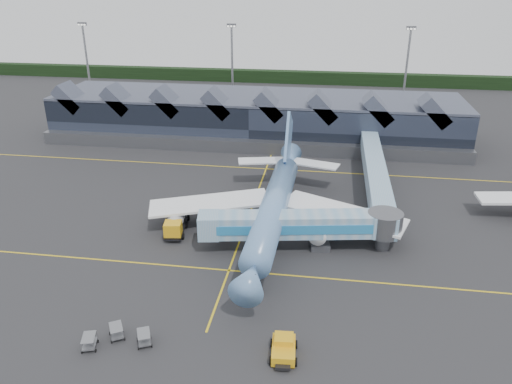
# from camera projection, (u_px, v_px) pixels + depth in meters

# --- Properties ---
(ground) EXTENTS (260.00, 260.00, 0.00)m
(ground) POSITION_uv_depth(u_px,v_px,m) (240.00, 240.00, 70.19)
(ground) COLOR #272729
(ground) RESTS_ON ground
(taxi_stripes) EXTENTS (120.00, 60.00, 0.01)m
(taxi_stripes) POSITION_uv_depth(u_px,v_px,m) (251.00, 209.00, 79.24)
(taxi_stripes) COLOR yellow
(taxi_stripes) RESTS_ON ground
(tree_line_far) EXTENTS (260.00, 4.00, 4.00)m
(tree_line_far) POSITION_uv_depth(u_px,v_px,m) (298.00, 77.00, 168.91)
(tree_line_far) COLOR black
(tree_line_far) RESTS_ON ground
(terminal) EXTENTS (90.00, 22.25, 12.52)m
(terminal) POSITION_uv_depth(u_px,v_px,m) (255.00, 117.00, 111.76)
(terminal) COLOR black
(terminal) RESTS_ON ground
(light_masts) EXTENTS (132.40, 42.56, 22.45)m
(light_masts) POSITION_uv_depth(u_px,v_px,m) (373.00, 73.00, 119.11)
(light_masts) COLOR gray
(light_masts) RESTS_ON ground
(main_airliner) EXTENTS (37.84, 43.44, 13.97)m
(main_airliner) POSITION_uv_depth(u_px,v_px,m) (275.00, 203.00, 71.58)
(main_airliner) COLOR #608FC3
(main_airliner) RESTS_ON ground
(jet_bridge) EXTENTS (27.11, 8.31, 5.49)m
(jet_bridge) POSITION_uv_depth(u_px,v_px,m) (312.00, 225.00, 66.37)
(jet_bridge) COLOR #7CADD0
(jet_bridge) RESTS_ON ground
(fuel_truck) EXTENTS (3.72, 9.52, 3.16)m
(fuel_truck) POSITION_uv_depth(u_px,v_px,m) (177.00, 218.00, 72.54)
(fuel_truck) COLOR black
(fuel_truck) RESTS_ON ground
(pushback_tug) EXTENTS (2.90, 4.34, 1.86)m
(pushback_tug) POSITION_uv_depth(u_px,v_px,m) (284.00, 349.00, 48.66)
(pushback_tug) COLOR gold
(pushback_tug) RESTS_ON ground
(baggage_carts) EXTENTS (7.03, 4.16, 1.36)m
(baggage_carts) POSITION_uv_depth(u_px,v_px,m) (117.00, 337.00, 50.34)
(baggage_carts) COLOR gray
(baggage_carts) RESTS_ON ground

